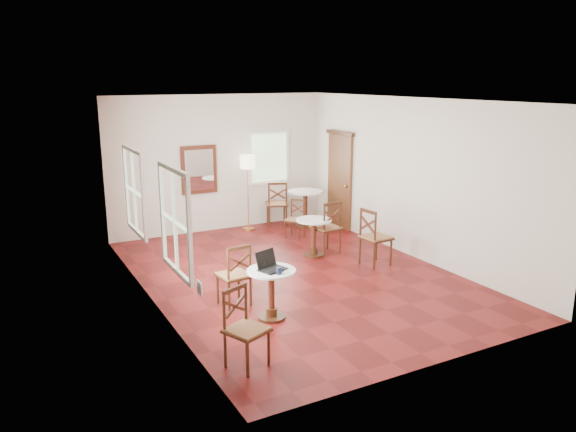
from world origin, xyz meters
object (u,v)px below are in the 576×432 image
object	(u,v)px
chair_mid_b	(375,237)
water_glass	(264,265)
chair_near_a	(235,275)
mouse	(274,264)
chair_back_a	(277,204)
chair_back_b	(296,219)
floor_lamp	(247,167)
navy_mug	(279,271)
chair_near_b	(245,329)
power_adapter	(264,329)
cafe_table_back	(305,205)
chair_mid_a	(327,228)
cafe_table_near	(271,289)
laptop	(270,265)
cafe_table_mid	(314,233)

from	to	relation	value
chair_mid_b	water_glass	bearing A→B (deg)	107.94
chair_near_a	mouse	distance (m)	0.71
chair_near_a	mouse	bearing A→B (deg)	120.49
chair_back_a	chair_back_b	xyz separation A→B (m)	(-0.11, -1.08, -0.11)
chair_back_a	water_glass	distance (m)	5.11
floor_lamp	mouse	bearing A→B (deg)	-109.72
navy_mug	chair_near_a	bearing A→B (deg)	108.20
water_glass	chair_back_a	bearing A→B (deg)	60.87
chair_near_b	water_glass	world-z (taller)	chair_near_b
chair_back_a	power_adapter	bearing A→B (deg)	82.00
cafe_table_back	floor_lamp	size ratio (longest dim) A/B	0.50
floor_lamp	chair_back_b	bearing A→B (deg)	-60.70
chair_mid_b	chair_back_a	world-z (taller)	chair_mid_b
cafe_table_back	chair_back_b	world-z (taller)	cafe_table_back
chair_mid_b	power_adapter	xyz separation A→B (m)	(-2.97, -1.50, -0.50)
chair_near_b	floor_lamp	bearing A→B (deg)	43.16
cafe_table_back	chair_mid_b	world-z (taller)	chair_mid_b
navy_mug	power_adapter	world-z (taller)	navy_mug
chair_near_b	floor_lamp	size ratio (longest dim) A/B	0.57
chair_mid_a	chair_back_a	size ratio (longest dim) A/B	1.00
water_glass	chair_mid_a	bearing A→B (deg)	41.80
chair_mid_b	cafe_table_near	bearing A→B (deg)	109.72
water_glass	laptop	bearing A→B (deg)	-29.05
cafe_table_near	chair_near_b	size ratio (longest dim) A/B	0.76
chair_back_a	mouse	size ratio (longest dim) A/B	10.75
chair_near_b	chair_back_b	bearing A→B (deg)	32.59
chair_near_b	navy_mug	size ratio (longest dim) A/B	8.02
chair_near_a	water_glass	size ratio (longest dim) A/B	8.83
cafe_table_mid	chair_near_b	bearing A→B (deg)	-131.53
chair_back_b	floor_lamp	world-z (taller)	floor_lamp
chair_near_b	navy_mug	world-z (taller)	chair_near_b
chair_near_a	chair_mid_b	size ratio (longest dim) A/B	0.92
chair_mid_a	cafe_table_mid	bearing A→B (deg)	-6.45
chair_back_b	power_adapter	world-z (taller)	chair_back_b
chair_near_a	chair_near_b	distance (m)	1.85
chair_near_b	power_adapter	bearing A→B (deg)	29.06
floor_lamp	chair_mid_a	bearing A→B (deg)	-75.41
laptop	water_glass	size ratio (longest dim) A/B	4.03
chair_near_a	chair_mid_b	xyz separation A→B (m)	(2.98, 0.52, 0.04)
chair_back_a	cafe_table_near	bearing A→B (deg)	82.99
power_adapter	chair_back_a	bearing A→B (deg)	60.99
chair_back_b	mouse	distance (m)	3.97
chair_mid_a	laptop	xyz separation A→B (m)	(-2.31, -2.16, 0.27)
floor_lamp	mouse	size ratio (longest dim) A/B	17.23
chair_near_b	navy_mug	distance (m)	1.27
chair_near_b	chair_near_a	bearing A→B (deg)	48.71
chair_near_a	chair_mid_b	bearing A→B (deg)	-175.98
chair_near_a	laptop	size ratio (longest dim) A/B	2.19
floor_lamp	laptop	distance (m)	4.86
chair_back_b	water_glass	xyz separation A→B (m)	(-2.38, -3.38, 0.38)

